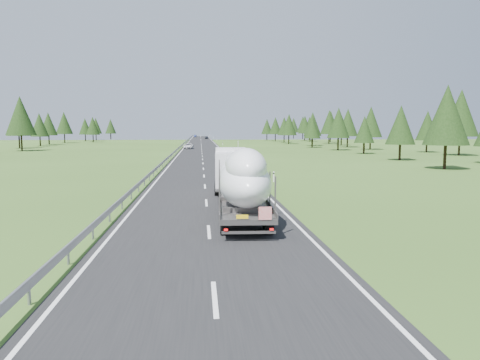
{
  "coord_description": "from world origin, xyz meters",
  "views": [
    {
      "loc": [
        -0.39,
        -13.36,
        5.02
      ],
      "look_at": [
        2.0,
        14.56,
        1.93
      ],
      "focal_mm": 35.0,
      "sensor_mm": 36.0,
      "label": 1
    }
  ],
  "objects": [
    {
      "name": "highway_sign",
      "position": [
        7.2,
        80.0,
        1.81
      ],
      "size": [
        0.08,
        0.9,
        2.6
      ],
      "color": "slate",
      "rests_on": "ground"
    },
    {
      "name": "tree_line_right",
      "position": [
        39.56,
        91.56,
        6.59
      ],
      "size": [
        25.96,
        255.58,
        12.28
      ],
      "color": "black",
      "rests_on": "ground"
    },
    {
      "name": "distant_van",
      "position": [
        -3.26,
        103.42,
        0.69
      ],
      "size": [
        2.51,
        5.08,
        1.38
      ],
      "primitive_type": "imported",
      "rotation": [
        0.0,
        0.0,
        -0.04
      ],
      "color": "silver",
      "rests_on": "ground"
    },
    {
      "name": "distant_car_blue",
      "position": [
        -3.21,
        261.42,
        0.7
      ],
      "size": [
        1.78,
        4.33,
        1.4
      ],
      "primitive_type": "imported",
      "rotation": [
        0.0,
        0.0,
        -0.07
      ],
      "color": "navy",
      "rests_on": "ground"
    },
    {
      "name": "road_surface",
      "position": [
        0.0,
        100.0,
        0.01
      ],
      "size": [
        10.0,
        400.0,
        0.02
      ],
      "primitive_type": "cube",
      "color": "black",
      "rests_on": "ground"
    },
    {
      "name": "ground",
      "position": [
        0.0,
        0.0,
        0.0
      ],
      "size": [
        400.0,
        400.0,
        0.0
      ],
      "primitive_type": "plane",
      "color": "#2F4E1A",
      "rests_on": "ground"
    },
    {
      "name": "guardrail",
      "position": [
        -5.3,
        99.94,
        0.6
      ],
      "size": [
        0.1,
        400.0,
        0.76
      ],
      "color": "slate",
      "rests_on": "ground"
    },
    {
      "name": "distant_car_dark",
      "position": [
        2.77,
        213.22,
        0.69
      ],
      "size": [
        1.78,
        4.1,
        1.38
      ],
      "primitive_type": "imported",
      "rotation": [
        0.0,
        0.0,
        -0.04
      ],
      "color": "black",
      "rests_on": "ground"
    },
    {
      "name": "marker_posts",
      "position": [
        6.5,
        155.0,
        0.54
      ],
      "size": [
        0.13,
        350.08,
        1.0
      ],
      "color": "silver",
      "rests_on": "ground"
    },
    {
      "name": "boat_truck",
      "position": [
        2.0,
        15.24,
        2.14
      ],
      "size": [
        3.17,
        18.72,
        4.07
      ],
      "color": "silver",
      "rests_on": "ground"
    }
  ]
}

